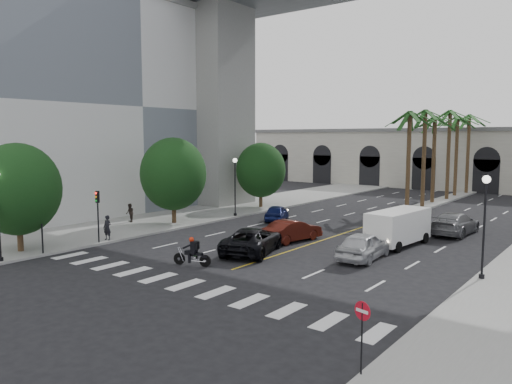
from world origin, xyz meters
The scene contains 28 objects.
ground centered at (0.00, 0.00, 0.00)m, with size 140.00×140.00×0.00m, color black.
sidewalk_left centered at (-15.00, 15.00, 0.07)m, with size 8.00×100.00×0.15m, color gray.
median centered at (0.00, 38.00, 0.10)m, with size 2.00×24.00×0.20m, color gray.
building_left centered at (-27.00, 12.00, 10.31)m, with size 16.50×32.50×20.60m.
pier_building centered at (0.00, 55.00, 4.27)m, with size 71.00×10.50×8.50m.
palm_a centered at (0.00, 28.00, 9.10)m, with size 3.20×3.20×10.30m.
palm_b centered at (0.10, 32.00, 9.37)m, with size 3.20×3.20×10.60m.
palm_c centered at (-0.20, 36.00, 8.91)m, with size 3.20×3.20×10.10m.
palm_d centered at (0.15, 40.00, 9.65)m, with size 3.20×3.20×10.90m.
palm_e centered at (-0.10, 44.00, 9.19)m, with size 3.20×3.20×10.40m.
palm_f centered at (0.20, 48.00, 9.46)m, with size 3.20×3.20×10.70m.
street_tree_near centered at (-13.00, -3.00, 4.02)m, with size 5.20×5.20×6.89m.
street_tree_mid centered at (-13.00, 10.00, 4.21)m, with size 5.44×5.44×7.21m.
street_tree_far centered at (-13.00, 22.00, 3.90)m, with size 5.04×5.04×6.68m.
lamp_post_left_far centered at (-11.40, 16.00, 3.22)m, with size 0.40×0.40×5.35m.
lamp_post_right centered at (11.40, 8.00, 3.22)m, with size 0.40×0.40×5.35m.
traffic_signal_near centered at (-11.30, -2.50, 2.51)m, with size 0.25×0.18×3.65m.
traffic_signal_far centered at (-11.30, 1.50, 2.51)m, with size 0.25×0.18×3.65m.
motorcycle_rider centered at (-2.29, 1.37, 0.74)m, with size 2.19×0.90×1.64m.
car_a centered at (4.67, 8.59, 0.82)m, with size 1.94×4.83×1.65m, color #B7B8BC.
car_b centered at (-1.50, 10.37, 0.75)m, with size 1.60×4.58×1.51m, color #47150E.
car_c centered at (-1.55, 5.86, 0.80)m, with size 2.65×5.75×1.60m, color black.
car_d centered at (6.76, 19.76, 0.83)m, with size 2.31×5.69×1.65m, color slate.
car_e centered at (-7.32, 16.74, 0.69)m, with size 1.63×4.06×1.38m, color #111A50.
cargo_van centered at (4.85, 13.45, 1.32)m, with size 2.68×5.75×2.37m.
pedestrian_a centered at (-11.50, 2.35, 1.01)m, with size 0.63×0.41×1.72m, color black.
pedestrian_b centered at (-16.13, 7.95, 0.93)m, with size 0.76×0.59×1.56m, color black.
do_not_enter_sign centered at (11.08, -5.10, 1.74)m, with size 0.58×0.18×2.40m.
Camera 1 is at (17.23, -18.33, 7.21)m, focal length 35.00 mm.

